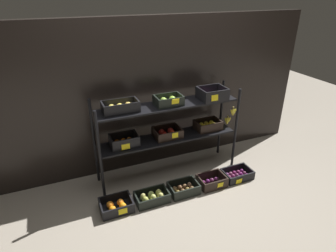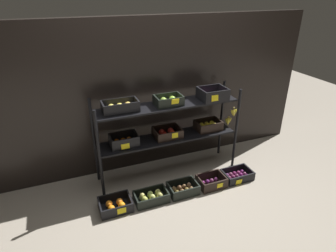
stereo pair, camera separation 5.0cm
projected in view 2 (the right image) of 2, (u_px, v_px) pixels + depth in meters
name	position (u px, v px, depth m)	size (l,w,h in m)	color
ground_plane	(168.00, 172.00, 3.60)	(10.00, 10.00, 0.00)	gray
storefront_wall	(157.00, 94.00, 3.51)	(4.05, 0.12, 1.82)	black
display_rack	(169.00, 121.00, 3.29)	(1.76, 0.38, 1.05)	black
crate_ground_orange	(116.00, 205.00, 2.99)	(0.33, 0.26, 0.11)	black
crate_ground_pear	(151.00, 197.00, 3.10)	(0.36, 0.22, 0.11)	black
crate_ground_kiwi	(183.00, 189.00, 3.23)	(0.33, 0.23, 0.12)	black
crate_ground_plum	(211.00, 182.00, 3.34)	(0.31, 0.24, 0.12)	black
crate_ground_rightmost_plum	(237.00, 176.00, 3.47)	(0.35, 0.24, 0.11)	black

